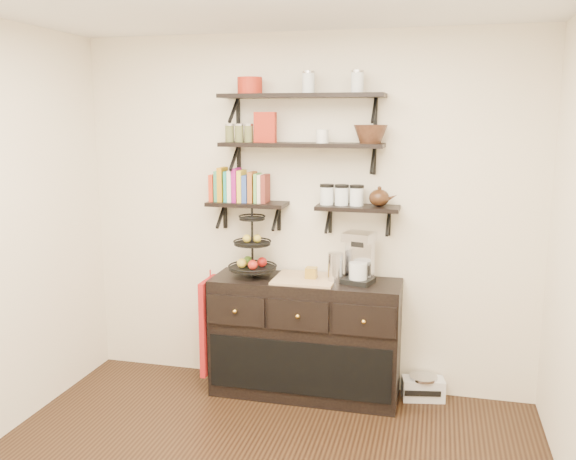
# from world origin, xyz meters

# --- Properties ---
(back_wall) EXTENTS (3.50, 0.02, 2.70)m
(back_wall) POSITION_xyz_m (0.00, 1.75, 1.35)
(back_wall) COLOR white
(back_wall) RESTS_ON ground
(shelf_top) EXTENTS (1.20, 0.27, 0.23)m
(shelf_top) POSITION_xyz_m (0.00, 1.62, 2.23)
(shelf_top) COLOR black
(shelf_top) RESTS_ON back_wall
(shelf_mid) EXTENTS (1.20, 0.27, 0.23)m
(shelf_mid) POSITION_xyz_m (0.00, 1.62, 1.88)
(shelf_mid) COLOR black
(shelf_mid) RESTS_ON back_wall
(shelf_low_left) EXTENTS (0.60, 0.25, 0.23)m
(shelf_low_left) POSITION_xyz_m (-0.42, 1.63, 1.43)
(shelf_low_left) COLOR black
(shelf_low_left) RESTS_ON back_wall
(shelf_low_right) EXTENTS (0.60, 0.25, 0.23)m
(shelf_low_right) POSITION_xyz_m (0.42, 1.63, 1.43)
(shelf_low_right) COLOR black
(shelf_low_right) RESTS_ON back_wall
(cookbooks) EXTENTS (0.43, 0.15, 0.26)m
(cookbooks) POSITION_xyz_m (-0.47, 1.63, 1.57)
(cookbooks) COLOR red
(cookbooks) RESTS_ON shelf_low_left
(glass_canisters) EXTENTS (0.32, 0.10, 0.13)m
(glass_canisters) POSITION_xyz_m (0.30, 1.63, 1.51)
(glass_canisters) COLOR silver
(glass_canisters) RESTS_ON shelf_low_right
(sideboard) EXTENTS (1.40, 0.50, 0.92)m
(sideboard) POSITION_xyz_m (0.06, 1.51, 0.45)
(sideboard) COLOR black
(sideboard) RESTS_ON floor
(fruit_stand) EXTENTS (0.36, 0.36, 0.53)m
(fruit_stand) POSITION_xyz_m (-0.35, 1.52, 1.08)
(fruit_stand) COLOR black
(fruit_stand) RESTS_ON sideboard
(candle) EXTENTS (0.08, 0.08, 0.08)m
(candle) POSITION_xyz_m (0.10, 1.51, 0.96)
(candle) COLOR olive
(candle) RESTS_ON sideboard
(coffee_maker) EXTENTS (0.25, 0.24, 0.37)m
(coffee_maker) POSITION_xyz_m (0.45, 1.54, 1.08)
(coffee_maker) COLOR black
(coffee_maker) RESTS_ON sideboard
(thermal_carafe) EXTENTS (0.11, 0.11, 0.22)m
(thermal_carafe) POSITION_xyz_m (0.28, 1.49, 1.01)
(thermal_carafe) COLOR silver
(thermal_carafe) RESTS_ON sideboard
(apron) EXTENTS (0.04, 0.31, 0.73)m
(apron) POSITION_xyz_m (-0.67, 1.41, 0.52)
(apron) COLOR #A81216
(apron) RESTS_ON sideboard
(radio) EXTENTS (0.33, 0.24, 0.18)m
(radio) POSITION_xyz_m (0.94, 1.63, 0.09)
(radio) COLOR silver
(radio) RESTS_ON floor
(recipe_box) EXTENTS (0.16, 0.06, 0.22)m
(recipe_box) POSITION_xyz_m (-0.27, 1.61, 2.01)
(recipe_box) COLOR #A02212
(recipe_box) RESTS_ON shelf_mid
(walnut_bowl) EXTENTS (0.24, 0.24, 0.13)m
(walnut_bowl) POSITION_xyz_m (0.50, 1.61, 1.96)
(walnut_bowl) COLOR black
(walnut_bowl) RESTS_ON shelf_mid
(ramekins) EXTENTS (0.09, 0.09, 0.10)m
(ramekins) POSITION_xyz_m (0.16, 1.61, 1.95)
(ramekins) COLOR white
(ramekins) RESTS_ON shelf_mid
(teapot) EXTENTS (0.21, 0.16, 0.15)m
(teapot) POSITION_xyz_m (0.57, 1.63, 1.52)
(teapot) COLOR #351E10
(teapot) RESTS_ON shelf_low_right
(red_pot) EXTENTS (0.18, 0.18, 0.12)m
(red_pot) POSITION_xyz_m (-0.39, 1.61, 2.31)
(red_pot) COLOR #A02212
(red_pot) RESTS_ON shelf_top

